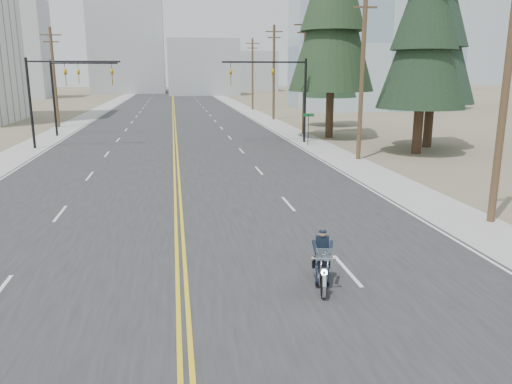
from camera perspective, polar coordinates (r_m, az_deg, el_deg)
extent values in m
plane|color=#776D56|center=(11.28, -8.06, -18.30)|extent=(400.00, 400.00, 0.00)
cube|color=#303033|center=(79.81, -9.41, 9.15)|extent=(20.00, 200.00, 0.01)
cube|color=#A5A5A0|center=(80.63, -17.70, 8.74)|extent=(3.00, 200.00, 0.01)
cube|color=#A5A5A0|center=(80.64, -1.10, 9.38)|extent=(3.00, 200.00, 0.01)
cylinder|color=black|center=(43.07, -24.38, 9.17)|extent=(0.20, 0.20, 7.00)
cylinder|color=black|center=(42.26, -20.10, 13.84)|extent=(7.00, 0.14, 0.14)
imported|color=#BF8C0C|center=(42.38, -20.98, 12.88)|extent=(0.21, 0.26, 1.30)
imported|color=#BF8C0C|center=(41.85, -16.16, 13.23)|extent=(0.21, 0.26, 1.30)
cylinder|color=black|center=(43.10, 5.62, 10.29)|extent=(0.20, 0.20, 7.00)
cylinder|color=black|center=(42.28, 0.98, 14.63)|extent=(7.00, 0.14, 0.14)
imported|color=#BF8C0C|center=(42.40, 1.93, 13.74)|extent=(0.21, 0.26, 1.30)
imported|color=#BF8C0C|center=(41.86, -2.91, 13.74)|extent=(0.21, 0.26, 1.30)
cylinder|color=black|center=(50.84, -22.11, 9.87)|extent=(0.20, 0.20, 7.00)
cylinder|color=black|center=(50.23, -19.01, 13.75)|extent=(6.00, 0.14, 0.14)
imported|color=#BF8C0C|center=(50.32, -19.65, 12.96)|extent=(0.21, 0.26, 1.30)
imported|color=#BF8C0C|center=(49.90, -16.17, 13.21)|extent=(0.21, 0.26, 1.30)
cylinder|color=black|center=(41.31, 5.99, 7.08)|extent=(0.06, 0.06, 2.60)
cube|color=#0C5926|center=(41.20, 6.03, 8.74)|extent=(0.90, 0.03, 0.25)
cylinder|color=brown|center=(21.62, 26.70, 11.03)|extent=(0.30, 0.30, 11.00)
cylinder|color=brown|center=(34.93, 12.03, 13.00)|extent=(0.30, 0.30, 11.50)
cube|color=brown|center=(35.16, 12.39, 19.94)|extent=(1.60, 0.12, 0.12)
cylinder|color=brown|center=(49.22, 5.57, 13.03)|extent=(0.30, 0.30, 11.00)
cube|color=brown|center=(49.40, 5.70, 18.48)|extent=(2.20, 0.12, 0.12)
cube|color=brown|center=(49.35, 5.68, 17.67)|extent=(1.60, 0.12, 0.12)
cylinder|color=brown|center=(63.84, 2.05, 13.42)|extent=(0.30, 0.30, 11.50)
cube|color=brown|center=(64.01, 2.09, 17.86)|extent=(2.20, 0.12, 0.12)
cube|color=brown|center=(63.97, 2.08, 17.23)|extent=(1.60, 0.12, 0.12)
cylinder|color=brown|center=(80.58, -0.40, 13.28)|extent=(0.30, 0.30, 11.00)
cube|color=brown|center=(80.69, -0.40, 16.62)|extent=(2.20, 0.12, 0.12)
cube|color=brown|center=(80.65, -0.40, 16.13)|extent=(1.60, 0.12, 0.12)
cylinder|color=brown|center=(58.92, -22.05, 11.97)|extent=(0.30, 0.30, 10.50)
cube|color=brown|center=(59.04, -22.44, 16.27)|extent=(2.20, 0.12, 0.12)
cube|color=brown|center=(59.00, -22.38, 15.59)|extent=(1.60, 0.12, 0.12)
cube|color=#9EB5CC|center=(85.90, 13.09, 15.97)|extent=(24.00, 16.00, 20.00)
cube|color=#B7BCC6|center=(129.50, -25.88, 14.53)|extent=(14.00, 12.00, 22.00)
cube|color=#ADB2B7|center=(134.84, -6.11, 13.97)|extent=(18.00, 14.00, 14.00)
cube|color=#B7BCC6|center=(126.16, 9.48, 14.81)|extent=(16.00, 12.00, 18.00)
cube|color=#ADB2B7|center=(150.23, -14.46, 15.88)|extent=(20.00, 15.00, 26.00)
cube|color=#B7BCC6|center=(161.55, -0.44, 13.62)|extent=(14.00, 14.00, 12.00)
cylinder|color=#382619|center=(38.91, 17.99, 6.64)|extent=(0.65, 0.65, 3.34)
cone|color=black|center=(38.75, 18.73, 16.48)|extent=(6.31, 6.31, 10.02)
cylinder|color=#382619|center=(42.70, 19.09, 7.23)|extent=(0.76, 0.76, 3.49)
cone|color=black|center=(42.58, 19.85, 16.59)|extent=(6.55, 6.55, 10.48)
cylinder|color=#382619|center=(46.68, 8.41, 8.76)|extent=(0.74, 0.74, 4.23)
cone|color=#1B3118|center=(46.75, 8.78, 19.14)|extent=(7.61, 7.61, 12.69)
cylinder|color=#382619|center=(57.14, 8.33, 9.09)|extent=(0.74, 0.74, 3.18)
cone|color=#19331B|center=(57.01, 8.55, 15.47)|extent=(5.93, 5.93, 9.53)
cone|color=#19331B|center=(57.17, 8.65, 18.17)|extent=(4.45, 4.45, 7.15)
cone|color=#19331B|center=(57.46, 8.75, 20.86)|extent=(2.97, 2.97, 5.08)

